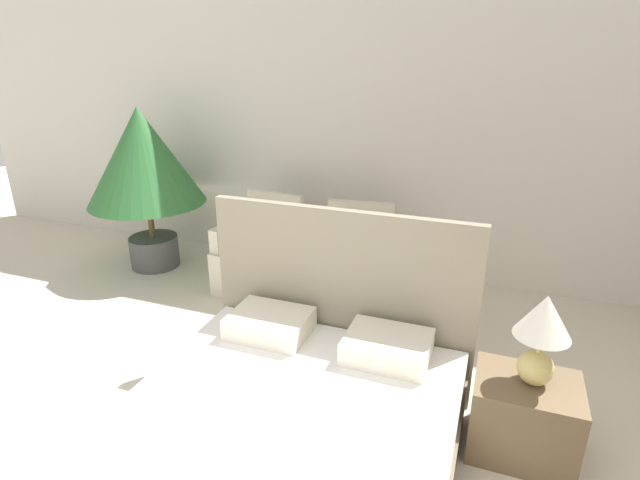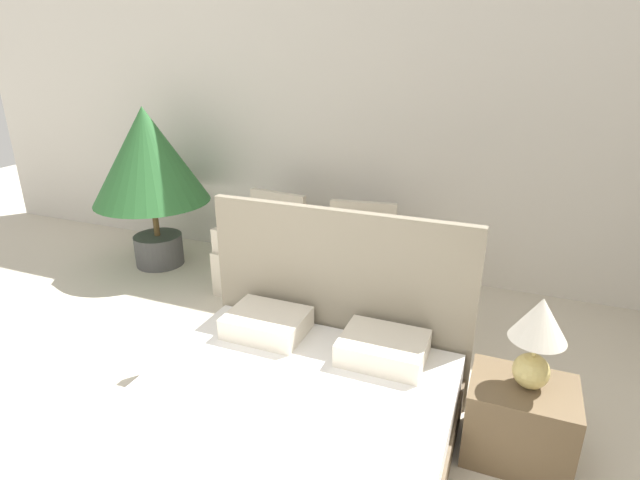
{
  "view_description": "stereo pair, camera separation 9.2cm",
  "coord_description": "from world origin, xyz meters",
  "px_view_note": "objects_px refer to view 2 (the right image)",
  "views": [
    {
      "loc": [
        1.21,
        -0.6,
        2.14
      ],
      "look_at": [
        -0.03,
        2.73,
        0.79
      ],
      "focal_mm": 28.0,
      "sensor_mm": 36.0,
      "label": 1
    },
    {
      "loc": [
        1.3,
        -0.56,
        2.14
      ],
      "look_at": [
        -0.03,
        2.73,
        0.79
      ],
      "focal_mm": 28.0,
      "sensor_mm": 36.0,
      "label": 2
    }
  ],
  "objects_px": {
    "armchair_near_window_right": "(356,275)",
    "table_lamp": "(538,333)",
    "armchair_near_window_left": "(262,260)",
    "potted_palm": "(148,161)",
    "nightstand": "(519,421)",
    "side_table": "(306,275)",
    "bed": "(279,433)"
  },
  "relations": [
    {
      "from": "table_lamp",
      "to": "side_table",
      "type": "distance_m",
      "value": 2.37
    },
    {
      "from": "armchair_near_window_left",
      "to": "potted_palm",
      "type": "xyz_separation_m",
      "value": [
        -1.28,
        0.08,
        0.83
      ]
    },
    {
      "from": "armchair_near_window_right",
      "to": "table_lamp",
      "type": "xyz_separation_m",
      "value": [
        1.41,
        -1.36,
        0.51
      ]
    },
    {
      "from": "bed",
      "to": "potted_palm",
      "type": "height_order",
      "value": "potted_palm"
    },
    {
      "from": "armchair_near_window_right",
      "to": "table_lamp",
      "type": "relative_size",
      "value": 1.66
    },
    {
      "from": "armchair_near_window_right",
      "to": "bed",
      "type": "bearing_deg",
      "value": -91.61
    },
    {
      "from": "armchair_near_window_left",
      "to": "table_lamp",
      "type": "bearing_deg",
      "value": -22.85
    },
    {
      "from": "armchair_near_window_right",
      "to": "side_table",
      "type": "distance_m",
      "value": 0.47
    },
    {
      "from": "armchair_near_window_right",
      "to": "table_lamp",
      "type": "bearing_deg",
      "value": -51.97
    },
    {
      "from": "side_table",
      "to": "armchair_near_window_left",
      "type": "bearing_deg",
      "value": 176.02
    },
    {
      "from": "potted_palm",
      "to": "nightstand",
      "type": "xyz_separation_m",
      "value": [
        3.61,
        -1.45,
        -0.88
      ]
    },
    {
      "from": "bed",
      "to": "armchair_near_window_right",
      "type": "distance_m",
      "value": 1.99
    },
    {
      "from": "armchair_near_window_right",
      "to": "potted_palm",
      "type": "distance_m",
      "value": 2.37
    },
    {
      "from": "potted_palm",
      "to": "armchair_near_window_left",
      "type": "bearing_deg",
      "value": -3.68
    },
    {
      "from": "side_table",
      "to": "bed",
      "type": "bearing_deg",
      "value": -70.48
    },
    {
      "from": "armchair_near_window_left",
      "to": "nightstand",
      "type": "distance_m",
      "value": 2.7
    },
    {
      "from": "table_lamp",
      "to": "side_table",
      "type": "relative_size",
      "value": 1.19
    },
    {
      "from": "armchair_near_window_right",
      "to": "armchair_near_window_left",
      "type": "bearing_deg",
      "value": 172.06
    },
    {
      "from": "armchair_near_window_right",
      "to": "potted_palm",
      "type": "bearing_deg",
      "value": 169.94
    },
    {
      "from": "table_lamp",
      "to": "armchair_near_window_right",
      "type": "bearing_deg",
      "value": 135.97
    },
    {
      "from": "armchair_near_window_right",
      "to": "nightstand",
      "type": "height_order",
      "value": "armchair_near_window_right"
    },
    {
      "from": "nightstand",
      "to": "armchair_near_window_left",
      "type": "bearing_deg",
      "value": 149.58
    },
    {
      "from": "bed",
      "to": "nightstand",
      "type": "bearing_deg",
      "value": 27.24
    },
    {
      "from": "potted_palm",
      "to": "nightstand",
      "type": "bearing_deg",
      "value": -21.9
    },
    {
      "from": "bed",
      "to": "side_table",
      "type": "relative_size",
      "value": 4.51
    },
    {
      "from": "armchair_near_window_left",
      "to": "armchair_near_window_right",
      "type": "bearing_deg",
      "value": 7.26
    },
    {
      "from": "bed",
      "to": "potted_palm",
      "type": "bearing_deg",
      "value": 139.83
    },
    {
      "from": "armchair_near_window_right",
      "to": "table_lamp",
      "type": "height_order",
      "value": "table_lamp"
    },
    {
      "from": "armchair_near_window_right",
      "to": "potted_palm",
      "type": "relative_size",
      "value": 0.53
    },
    {
      "from": "bed",
      "to": "potted_palm",
      "type": "distance_m",
      "value": 3.3
    },
    {
      "from": "nightstand",
      "to": "table_lamp",
      "type": "distance_m",
      "value": 0.56
    },
    {
      "from": "bed",
      "to": "armchair_near_window_left",
      "type": "distance_m",
      "value": 2.29
    }
  ]
}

